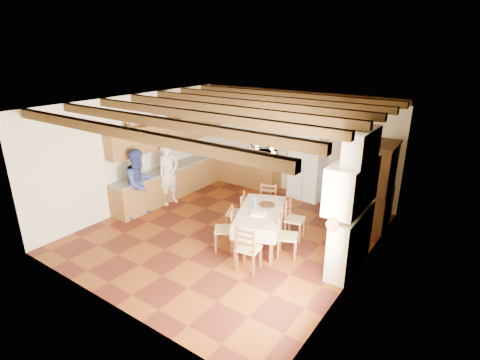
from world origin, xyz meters
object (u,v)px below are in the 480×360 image
at_px(dining_table, 260,214).
at_px(chair_end_far, 267,204).
at_px(chair_right_near, 288,235).
at_px(chair_right_far, 295,219).
at_px(microwave, 267,156).
at_px(chair_end_near, 249,247).
at_px(person_woman_red, 340,205).
at_px(refrigerator, 309,165).
at_px(person_woman_blue, 140,183).
at_px(chair_left_near, 224,229).
at_px(hutch, 382,186).
at_px(person_man, 169,173).
at_px(chair_left_far, 236,212).

height_order(dining_table, chair_end_far, chair_end_far).
bearing_deg(chair_right_near, dining_table, 55.70).
distance_m(chair_right_far, microwave, 3.19).
height_order(chair_end_near, person_woman_red, person_woman_red).
distance_m(dining_table, person_woman_red, 1.75).
relative_size(chair_right_far, chair_end_far, 1.00).
bearing_deg(chair_right_near, refrigerator, -4.55).
height_order(chair_end_far, person_woman_blue, person_woman_blue).
bearing_deg(chair_end_far, microwave, 102.19).
xyz_separation_m(chair_left_near, chair_right_far, (1.02, 1.31, 0.00)).
bearing_deg(chair_right_far, chair_end_near, 163.55).
height_order(chair_left_near, chair_end_near, same).
bearing_deg(hutch, chair_right_near, -117.58).
bearing_deg(chair_right_far, person_man, 81.95).
xyz_separation_m(hutch, person_man, (-5.13, -1.90, -0.16)).
height_order(dining_table, chair_right_far, chair_right_far).
bearing_deg(chair_right_far, hutch, -50.27).
height_order(refrigerator, chair_end_near, refrigerator).
distance_m(chair_end_near, person_woman_blue, 3.67).
relative_size(chair_left_near, person_woman_blue, 0.54).
distance_m(chair_right_far, person_woman_blue, 3.98).
distance_m(dining_table, person_woman_blue, 3.29).
relative_size(person_woman_red, microwave, 3.19).
bearing_deg(chair_right_near, microwave, 14.80).
relative_size(chair_left_near, microwave, 1.74).
bearing_deg(person_man, person_woman_red, -74.79).
distance_m(chair_end_near, chair_end_far, 2.15).
bearing_deg(chair_right_near, chair_end_far, 23.77).
distance_m(chair_right_near, person_woman_blue, 4.05).
height_order(dining_table, chair_right_near, chair_right_near).
distance_m(chair_end_near, microwave, 4.46).
height_order(chair_end_near, person_man, person_man).
bearing_deg(chair_left_far, microwave, 173.11).
height_order(chair_right_far, person_man, person_man).
relative_size(chair_left_far, person_man, 0.55).
distance_m(hutch, dining_table, 3.03).
distance_m(chair_end_far, person_man, 2.88).
relative_size(chair_right_far, person_man, 0.55).
distance_m(chair_left_far, chair_end_near, 1.66).
relative_size(hutch, chair_end_far, 2.16).
bearing_deg(person_man, hutch, -62.29).
xyz_separation_m(chair_left_far, person_woman_blue, (-2.46, -0.72, 0.41)).
relative_size(chair_right_near, microwave, 1.74).
bearing_deg(chair_left_near, person_woman_red, 99.40).
xyz_separation_m(chair_right_near, chair_end_near, (-0.39, -0.87, 0.00)).
height_order(chair_right_far, microwave, microwave).
bearing_deg(chair_right_far, microwave, 31.79).
bearing_deg(person_man, refrigerator, -40.67).
relative_size(dining_table, person_woman_red, 1.14).
bearing_deg(person_woman_blue, chair_end_near, -95.09).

